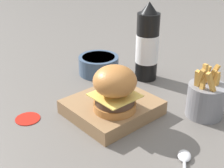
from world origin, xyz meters
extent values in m
plane|color=#5B5651|center=(0.00, 0.00, 0.00)|extent=(6.00, 6.00, 0.00)
cube|color=olive|center=(-0.02, 0.03, 0.02)|extent=(0.21, 0.20, 0.04)
cylinder|color=#AD6B33|center=(-0.04, 0.00, 0.05)|extent=(0.11, 0.11, 0.02)
cylinder|color=#4C3323|center=(-0.04, 0.00, 0.07)|extent=(0.10, 0.10, 0.02)
cube|color=#EAC656|center=(-0.04, 0.00, 0.08)|extent=(0.10, 0.10, 0.00)
ellipsoid|color=#AD6B33|center=(-0.04, 0.00, 0.12)|extent=(0.11, 0.11, 0.07)
cylinder|color=black|center=(0.21, 0.13, 0.11)|extent=(0.07, 0.07, 0.21)
cylinder|color=silver|center=(0.21, 0.13, 0.10)|extent=(0.07, 0.07, 0.09)
cone|color=black|center=(0.21, 0.13, 0.23)|extent=(0.05, 0.05, 0.04)
cylinder|color=slate|center=(0.16, -0.13, 0.04)|extent=(0.10, 0.10, 0.09)
cube|color=gold|center=(0.13, -0.12, 0.10)|extent=(0.03, 0.04, 0.09)
cube|color=gold|center=(0.18, -0.14, 0.08)|extent=(0.03, 0.02, 0.06)
cube|color=gold|center=(0.17, -0.14, 0.09)|extent=(0.03, 0.01, 0.07)
cube|color=gold|center=(0.17, -0.12, 0.09)|extent=(0.02, 0.02, 0.08)
cube|color=gold|center=(0.14, -0.15, 0.10)|extent=(0.04, 0.03, 0.09)
cube|color=gold|center=(0.18, -0.13, 0.09)|extent=(0.01, 0.02, 0.07)
cube|color=gold|center=(0.14, -0.11, 0.09)|extent=(0.03, 0.02, 0.08)
cube|color=gold|center=(0.18, -0.12, 0.09)|extent=(0.03, 0.03, 0.08)
cube|color=gold|center=(0.13, -0.13, 0.10)|extent=(0.02, 0.01, 0.10)
cylinder|color=#384C66|center=(0.12, 0.26, 0.03)|extent=(0.13, 0.13, 0.06)
cylinder|color=#669356|center=(0.12, 0.26, 0.06)|extent=(0.11, 0.11, 0.01)
ellipsoid|color=silver|center=(-0.02, -0.20, 0.01)|extent=(0.05, 0.05, 0.01)
cylinder|color=#B21E14|center=(-0.20, 0.16, 0.00)|extent=(0.06, 0.06, 0.00)
camera|label=1|loc=(-0.49, -0.50, 0.44)|focal=50.00mm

